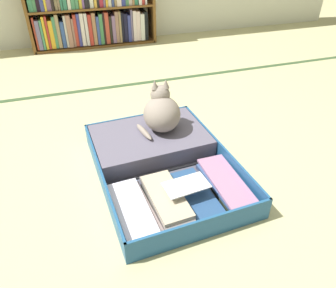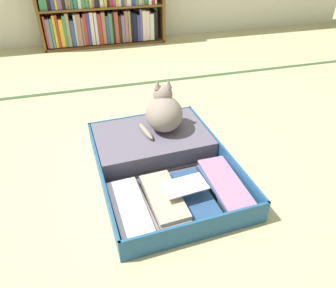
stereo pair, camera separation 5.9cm
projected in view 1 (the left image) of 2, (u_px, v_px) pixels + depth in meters
ground_plane at (135, 169)px, 1.78m from camera, size 10.00×10.00×0.00m
tatami_border at (104, 88)px, 2.65m from camera, size 4.80×0.05×0.00m
bookshelf at (91, 10)px, 3.36m from camera, size 1.32×0.24×0.80m
open_suitcase at (159, 158)px, 1.78m from camera, size 0.73×0.98×0.12m
black_cat at (161, 112)px, 1.85m from camera, size 0.27×0.27×0.29m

